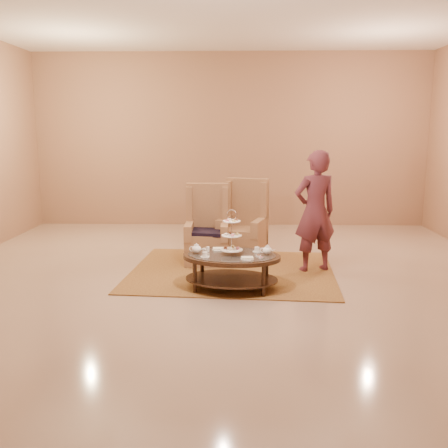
{
  "coord_description": "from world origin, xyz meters",
  "views": [
    {
      "loc": [
        0.16,
        -6.32,
        1.98
      ],
      "look_at": [
        -0.03,
        0.2,
        0.74
      ],
      "focal_mm": 40.0,
      "sensor_mm": 36.0,
      "label": 1
    }
  ],
  "objects_px": {
    "tea_table": "(232,261)",
    "armchair_right": "(244,232)",
    "armchair_left": "(207,236)",
    "person": "(315,212)"
  },
  "relations": [
    {
      "from": "tea_table",
      "to": "armchair_left",
      "type": "height_order",
      "value": "armchair_left"
    },
    {
      "from": "armchair_right",
      "to": "person",
      "type": "bearing_deg",
      "value": -19.75
    },
    {
      "from": "tea_table",
      "to": "armchair_right",
      "type": "relative_size",
      "value": 1.07
    },
    {
      "from": "tea_table",
      "to": "armchair_left",
      "type": "xyz_separation_m",
      "value": [
        -0.38,
        1.33,
        0.03
      ]
    },
    {
      "from": "armchair_left",
      "to": "armchair_right",
      "type": "xyz_separation_m",
      "value": [
        0.56,
        0.27,
        0.01
      ]
    },
    {
      "from": "armchair_left",
      "to": "armchair_right",
      "type": "distance_m",
      "value": 0.62
    },
    {
      "from": "armchair_left",
      "to": "person",
      "type": "relative_size",
      "value": 0.69
    },
    {
      "from": "tea_table",
      "to": "armchair_left",
      "type": "bearing_deg",
      "value": 113.76
    },
    {
      "from": "tea_table",
      "to": "person",
      "type": "xyz_separation_m",
      "value": [
        1.15,
        0.88,
        0.48
      ]
    },
    {
      "from": "person",
      "to": "armchair_right",
      "type": "bearing_deg",
      "value": -54.89
    }
  ]
}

